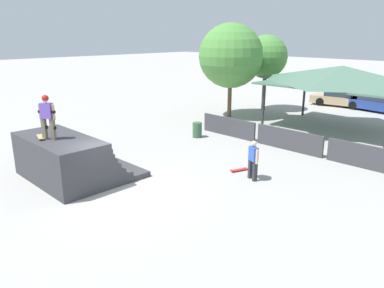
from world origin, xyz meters
The scene contains 13 objects.
ground_plane centered at (0.00, 0.00, 0.00)m, with size 160.00×160.00×0.00m, color #A3A09B.
quarter_pipe_ramp centered at (-2.49, -0.65, 0.78)m, with size 4.31×3.77×1.76m.
skater_on_deck centered at (-2.48, -1.30, 2.74)m, with size 0.69×0.53×1.70m.
skateboard_on_deck centered at (-2.86, -1.49, 1.82)m, with size 0.86×0.43×0.09m.
bystander_walking centered at (2.80, 4.49, 0.90)m, with size 0.64×0.37×1.62m.
skateboard_on_ground centered at (1.82, 4.86, 0.06)m, with size 0.45×0.85×0.09m.
barrier_fence centered at (1.68, 9.00, 0.53)m, with size 11.49×0.12×1.05m.
pavilion_shelter centered at (1.52, 14.71, 3.24)m, with size 8.61×5.88×3.85m.
tree_beside_pavilion centered at (-5.53, 13.03, 4.19)m, with size 4.34×4.34×6.37m.
tree_far_back centered at (-5.22, 16.71, 3.98)m, with size 3.17×3.17×5.58m.
trash_bin centered at (-3.25, 7.49, 0.42)m, with size 0.52×0.52×0.85m, color #385B3D.
parked_car_tan centered at (-1.80, 22.51, 0.60)m, with size 4.72×2.37×1.27m.
parked_car_blue centered at (1.01, 22.40, 0.60)m, with size 4.73×2.32×1.27m.
Camera 1 is at (11.04, -7.08, 5.62)m, focal length 35.00 mm.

